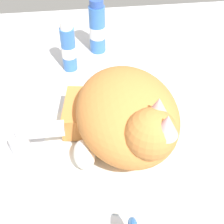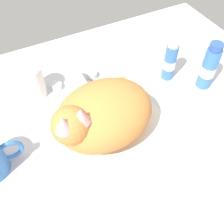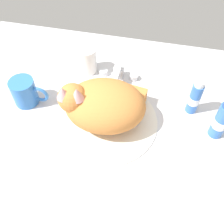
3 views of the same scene
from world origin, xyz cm
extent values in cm
cube|color=silver|center=(0.00, 0.00, -1.50)|extent=(110.00, 82.50, 3.00)
cylinder|color=silver|center=(0.00, 0.00, 0.42)|extent=(30.54, 30.54, 0.83)
cylinder|color=silver|center=(0.00, 19.17, 1.97)|extent=(3.60, 3.60, 3.94)
cube|color=silver|center=(0.00, 15.05, 4.94)|extent=(2.00, 8.24, 2.00)
cylinder|color=silver|center=(-5.26, 19.17, 0.90)|extent=(2.80, 2.80, 1.80)
cylinder|color=silver|center=(5.26, 19.17, 0.90)|extent=(2.80, 2.80, 1.80)
ellipsoid|color=#D17F3D|center=(0.00, 0.00, 7.09)|extent=(24.10, 19.81, 12.51)
sphere|color=#D17F3D|center=(-8.21, -2.19, 10.53)|extent=(8.79, 8.79, 8.00)
ellipsoid|color=white|center=(-6.62, -2.02, 8.65)|extent=(5.63, 4.92, 4.40)
cone|color=#DB9E9E|center=(-6.28, -3.39, 13.93)|extent=(3.96, 3.96, 3.60)
cone|color=#DB9E9E|center=(-9.86, -3.77, 13.93)|extent=(3.96, 3.96, 3.60)
cube|color=#D17F3D|center=(5.30, 8.50, 3.25)|extent=(10.75, 6.30, 4.82)
ellipsoid|color=white|center=(-4.77, 7.89, 3.00)|extent=(5.94, 4.16, 4.34)
cylinder|color=#3372C6|center=(-25.69, 2.21, 4.25)|extent=(7.39, 7.39, 8.51)
torus|color=#3372C6|center=(-20.80, 2.21, 4.25)|extent=(5.76, 1.00, 5.76)
cylinder|color=white|center=(-11.00, 20.05, 4.50)|extent=(6.24, 6.24, 9.00)
cylinder|color=#3870C6|center=(24.31, 9.55, 5.30)|extent=(3.28, 3.28, 10.61)
cylinder|color=white|center=(24.31, 9.55, 4.77)|extent=(3.35, 3.35, 2.65)
cylinder|color=white|center=(24.31, 9.55, 11.51)|extent=(2.79, 2.79, 1.80)
cylinder|color=#3870C6|center=(31.33, 2.30, 5.94)|extent=(3.90, 3.90, 11.89)
cylinder|color=white|center=(31.33, 2.30, 5.35)|extent=(3.98, 3.98, 2.97)
camera|label=1|loc=(-38.88, 7.42, 45.34)|focal=51.13mm
camera|label=2|loc=(-14.97, -33.06, 51.51)|focal=42.19mm
camera|label=3|loc=(11.73, -44.41, 61.98)|focal=41.84mm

